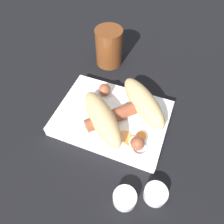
# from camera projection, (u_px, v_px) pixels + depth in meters

# --- Properties ---
(ground_plane) EXTENTS (3.00, 3.00, 0.00)m
(ground_plane) POSITION_uv_depth(u_px,v_px,m) (112.00, 121.00, 0.53)
(ground_plane) COLOR black
(food_tray) EXTENTS (0.26, 0.19, 0.03)m
(food_tray) POSITION_uv_depth(u_px,v_px,m) (112.00, 118.00, 0.52)
(food_tray) COLOR white
(food_tray) RESTS_ON ground_plane
(bread_roll) EXTENTS (0.22, 0.22, 0.05)m
(bread_roll) POSITION_uv_depth(u_px,v_px,m) (123.00, 110.00, 0.49)
(bread_roll) COLOR tan
(bread_roll) RESTS_ON food_tray
(sausage) EXTENTS (0.15, 0.14, 0.03)m
(sausage) POSITION_uv_depth(u_px,v_px,m) (120.00, 114.00, 0.49)
(sausage) COLOR brown
(sausage) RESTS_ON food_tray
(pickled_veggies) EXTENTS (0.07, 0.06, 0.00)m
(pickled_veggies) POSITION_uv_depth(u_px,v_px,m) (135.00, 142.00, 0.47)
(pickled_veggies) COLOR orange
(pickled_veggies) RESTS_ON food_tray
(condiment_cup_near) EXTENTS (0.05, 0.05, 0.02)m
(condiment_cup_near) POSITION_uv_depth(u_px,v_px,m) (125.00, 198.00, 0.42)
(condiment_cup_near) COLOR white
(condiment_cup_near) RESTS_ON ground_plane
(condiment_cup_far) EXTENTS (0.05, 0.05, 0.02)m
(condiment_cup_far) POSITION_uv_depth(u_px,v_px,m) (155.00, 194.00, 0.42)
(condiment_cup_far) COLOR white
(condiment_cup_far) RESTS_ON ground_plane
(drink_glass) EXTENTS (0.08, 0.08, 0.11)m
(drink_glass) POSITION_uv_depth(u_px,v_px,m) (109.00, 47.00, 0.62)
(drink_glass) COLOR brown
(drink_glass) RESTS_ON ground_plane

